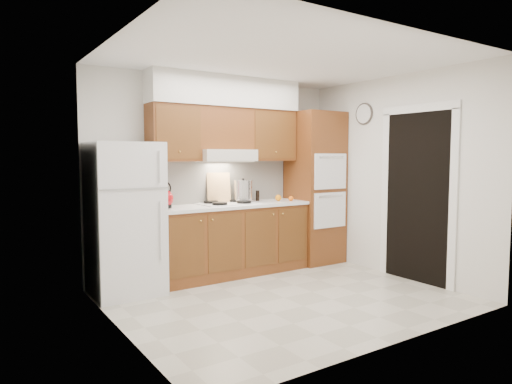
# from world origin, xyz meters

# --- Properties ---
(floor) EXTENTS (3.60, 3.60, 0.00)m
(floor) POSITION_xyz_m (0.00, 0.00, 0.00)
(floor) COLOR beige
(floor) RESTS_ON ground
(ceiling) EXTENTS (3.60, 3.60, 0.00)m
(ceiling) POSITION_xyz_m (0.00, 0.00, 2.60)
(ceiling) COLOR white
(ceiling) RESTS_ON wall_back
(wall_back) EXTENTS (3.60, 0.02, 2.60)m
(wall_back) POSITION_xyz_m (0.00, 1.50, 1.30)
(wall_back) COLOR silver
(wall_back) RESTS_ON floor
(wall_left) EXTENTS (0.02, 3.00, 2.60)m
(wall_left) POSITION_xyz_m (-1.80, 0.00, 1.30)
(wall_left) COLOR silver
(wall_left) RESTS_ON floor
(wall_right) EXTENTS (0.02, 3.00, 2.60)m
(wall_right) POSITION_xyz_m (1.80, 0.00, 1.30)
(wall_right) COLOR silver
(wall_right) RESTS_ON floor
(fridge) EXTENTS (0.75, 0.72, 1.72)m
(fridge) POSITION_xyz_m (-1.41, 1.14, 0.86)
(fridge) COLOR white
(fridge) RESTS_ON floor
(base_cabinets) EXTENTS (2.11, 0.60, 0.90)m
(base_cabinets) POSITION_xyz_m (0.02, 1.20, 0.45)
(base_cabinets) COLOR brown
(base_cabinets) RESTS_ON floor
(countertop) EXTENTS (2.13, 0.62, 0.04)m
(countertop) POSITION_xyz_m (0.03, 1.19, 0.92)
(countertop) COLOR white
(countertop) RESTS_ON base_cabinets
(backsplash) EXTENTS (2.11, 0.03, 0.56)m
(backsplash) POSITION_xyz_m (0.02, 1.49, 1.22)
(backsplash) COLOR white
(backsplash) RESTS_ON countertop
(oven_cabinet) EXTENTS (0.70, 0.65, 2.20)m
(oven_cabinet) POSITION_xyz_m (1.44, 1.18, 1.10)
(oven_cabinet) COLOR brown
(oven_cabinet) RESTS_ON floor
(upper_cab_left) EXTENTS (0.63, 0.33, 0.70)m
(upper_cab_left) POSITION_xyz_m (-0.71, 1.33, 1.85)
(upper_cab_left) COLOR brown
(upper_cab_left) RESTS_ON wall_back
(upper_cab_right) EXTENTS (0.73, 0.33, 0.70)m
(upper_cab_right) POSITION_xyz_m (0.72, 1.33, 1.85)
(upper_cab_right) COLOR brown
(upper_cab_right) RESTS_ON wall_back
(range_hood) EXTENTS (0.75, 0.45, 0.15)m
(range_hood) POSITION_xyz_m (-0.02, 1.27, 1.57)
(range_hood) COLOR silver
(range_hood) RESTS_ON wall_back
(upper_cab_over_hood) EXTENTS (0.75, 0.33, 0.55)m
(upper_cab_over_hood) POSITION_xyz_m (-0.02, 1.33, 1.92)
(upper_cab_over_hood) COLOR brown
(upper_cab_over_hood) RESTS_ON range_hood
(soffit) EXTENTS (2.13, 0.36, 0.40)m
(soffit) POSITION_xyz_m (0.03, 1.32, 2.40)
(soffit) COLOR silver
(soffit) RESTS_ON wall_back
(cooktop) EXTENTS (0.74, 0.50, 0.01)m
(cooktop) POSITION_xyz_m (-0.02, 1.21, 0.95)
(cooktop) COLOR white
(cooktop) RESTS_ON countertop
(doorway) EXTENTS (0.02, 0.90, 2.10)m
(doorway) POSITION_xyz_m (1.79, -0.35, 1.05)
(doorway) COLOR black
(doorway) RESTS_ON floor
(wall_clock) EXTENTS (0.02, 0.30, 0.30)m
(wall_clock) POSITION_xyz_m (1.79, 0.55, 2.15)
(wall_clock) COLOR #3F3833
(wall_clock) RESTS_ON wall_right
(kettle) EXTENTS (0.29, 0.29, 0.22)m
(kettle) POSITION_xyz_m (-0.92, 1.17, 1.06)
(kettle) COLOR #9B0B11
(kettle) RESTS_ON countertop
(cutting_board) EXTENTS (0.33, 0.19, 0.41)m
(cutting_board) POSITION_xyz_m (-0.05, 1.39, 1.14)
(cutting_board) COLOR tan
(cutting_board) RESTS_ON countertop
(stock_pot) EXTENTS (0.33, 0.33, 0.26)m
(stock_pot) POSITION_xyz_m (0.24, 1.25, 1.10)
(stock_pot) COLOR silver
(stock_pot) RESTS_ON cooktop
(condiment_a) EXTENTS (0.07, 0.07, 0.21)m
(condiment_a) POSITION_xyz_m (0.38, 1.45, 1.05)
(condiment_a) COLOR black
(condiment_a) RESTS_ON countertop
(condiment_b) EXTENTS (0.08, 0.08, 0.20)m
(condiment_b) POSITION_xyz_m (0.39, 1.33, 1.04)
(condiment_b) COLOR black
(condiment_b) RESTS_ON countertop
(condiment_c) EXTENTS (0.06, 0.06, 0.15)m
(condiment_c) POSITION_xyz_m (0.53, 1.33, 1.01)
(condiment_c) COLOR black
(condiment_c) RESTS_ON countertop
(orange_near) EXTENTS (0.09, 0.09, 0.07)m
(orange_near) POSITION_xyz_m (0.90, 1.04, 0.98)
(orange_near) COLOR orange
(orange_near) RESTS_ON countertop
(orange_far) EXTENTS (0.10, 0.10, 0.09)m
(orange_far) POSITION_xyz_m (0.77, 1.16, 0.98)
(orange_far) COLOR orange
(orange_far) RESTS_ON countertop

